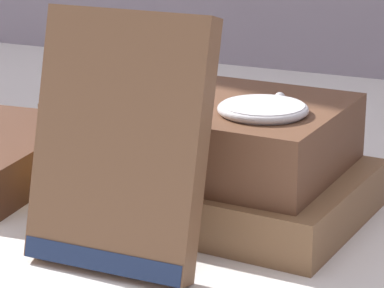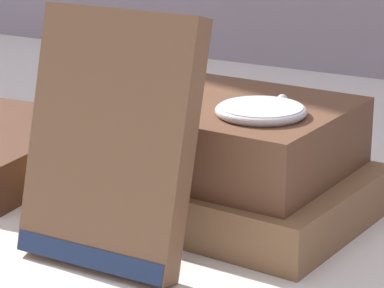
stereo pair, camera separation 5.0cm
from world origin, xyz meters
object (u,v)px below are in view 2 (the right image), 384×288
Objects in this scene: pocket_watch at (264,109)px; book_leaning_front at (109,149)px; book_flat_top at (208,131)px; reading_glasses at (228,147)px; book_flat_bottom at (211,186)px.

book_leaning_front is at bearing -123.40° from pocket_watch.
reading_glasses is (-0.05, 0.12, -0.05)m from book_flat_top.
book_flat_bottom is at bearing -25.69° from book_flat_top.
reading_glasses is (-0.10, 0.14, -0.08)m from pocket_watch.
book_flat_top is 0.06m from pocket_watch.
book_flat_top is at bearing 160.78° from pocket_watch.
book_leaning_front is 2.46× the size of pocket_watch.
book_flat_top is 0.10m from book_leaning_front.
book_flat_bottom is 3.43× the size of pocket_watch.
book_leaning_front is (-0.01, -0.10, 0.05)m from book_flat_bottom.
book_flat_bottom is 1.11× the size of book_flat_top.
book_flat_bottom is 1.40× the size of book_leaning_front.
book_flat_bottom is 0.13m from reading_glasses.
book_flat_bottom is at bearing 83.43° from book_leaning_front.
reading_glasses is at bearing 117.56° from book_flat_bottom.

